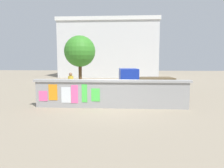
% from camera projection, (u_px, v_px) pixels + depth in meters
% --- Properties ---
extents(ground, '(60.00, 60.00, 0.00)m').
position_uv_depth(ground, '(118.00, 88.00, 18.92)').
color(ground, gray).
extents(poster_wall, '(7.92, 0.42, 1.44)m').
position_uv_depth(poster_wall, '(111.00, 93.00, 10.90)').
color(poster_wall, gray).
rests_on(poster_wall, ground).
extents(auto_rickshaw_truck, '(3.74, 1.87, 1.85)m').
position_uv_depth(auto_rickshaw_truck, '(143.00, 83.00, 14.51)').
color(auto_rickshaw_truck, black).
rests_on(auto_rickshaw_truck, ground).
extents(motorcycle, '(1.90, 0.56, 0.87)m').
position_uv_depth(motorcycle, '(60.00, 94.00, 12.40)').
color(motorcycle, black).
rests_on(motorcycle, ground).
extents(bicycle_near, '(1.71, 0.44, 0.95)m').
position_uv_depth(bicycle_near, '(114.00, 97.00, 11.94)').
color(bicycle_near, black).
rests_on(bicycle_near, ground).
extents(person_walking, '(0.37, 0.37, 1.62)m').
position_uv_depth(person_walking, '(71.00, 82.00, 13.92)').
color(person_walking, '#D83F72').
rests_on(person_walking, ground).
extents(tree_roadside, '(2.94, 2.94, 4.71)m').
position_uv_depth(tree_roadside, '(80.00, 51.00, 20.30)').
color(tree_roadside, brown).
rests_on(tree_roadside, ground).
extents(building_background, '(13.93, 7.06, 8.10)m').
position_uv_depth(building_background, '(109.00, 49.00, 31.85)').
color(building_background, silver).
rests_on(building_background, ground).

